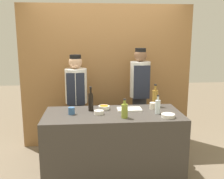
# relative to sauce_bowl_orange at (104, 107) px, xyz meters

# --- Properties ---
(ground_plane) EXTENTS (14.00, 14.00, 0.00)m
(ground_plane) POSITION_rel_sauce_bowl_orange_xyz_m (0.11, -0.19, -0.94)
(ground_plane) COLOR #756651
(cabinet_wall) EXTENTS (2.88, 0.18, 2.40)m
(cabinet_wall) POSITION_rel_sauce_bowl_orange_xyz_m (0.11, 1.04, 0.26)
(cabinet_wall) COLOR olive
(cabinet_wall) RESTS_ON ground_plane
(counter) EXTENTS (1.78, 0.79, 0.91)m
(counter) POSITION_rel_sauce_bowl_orange_xyz_m (0.11, -0.19, -0.48)
(counter) COLOR #3D3833
(counter) RESTS_ON ground_plane
(sauce_bowl_orange) EXTENTS (0.15, 0.15, 0.05)m
(sauce_bowl_orange) POSITION_rel_sauce_bowl_orange_xyz_m (0.00, 0.00, 0.00)
(sauce_bowl_orange) COLOR white
(sauce_bowl_orange) RESTS_ON counter
(sauce_bowl_white) EXTENTS (0.17, 0.17, 0.04)m
(sauce_bowl_white) POSITION_rel_sauce_bowl_orange_xyz_m (0.76, -0.43, -0.00)
(sauce_bowl_white) COLOR white
(sauce_bowl_white) RESTS_ON counter
(sauce_bowl_green) EXTENTS (0.12, 0.12, 0.05)m
(sauce_bowl_green) POSITION_rel_sauce_bowl_orange_xyz_m (-0.08, -0.22, -0.00)
(sauce_bowl_green) COLOR white
(sauce_bowl_green) RESTS_ON counter
(cutting_board) EXTENTS (0.32, 0.19, 0.02)m
(cutting_board) POSITION_rel_sauce_bowl_orange_xyz_m (0.34, -0.06, -0.02)
(cutting_board) COLOR white
(cutting_board) RESTS_ON counter
(bottle_oil) EXTENTS (0.08, 0.08, 0.24)m
(bottle_oil) POSITION_rel_sauce_bowl_orange_xyz_m (0.23, -0.39, 0.06)
(bottle_oil) COLOR olive
(bottle_oil) RESTS_ON counter
(bottle_clear) EXTENTS (0.07, 0.07, 0.24)m
(bottle_clear) POSITION_rel_sauce_bowl_orange_xyz_m (0.67, -0.26, 0.07)
(bottle_clear) COLOR silver
(bottle_clear) RESTS_ON counter
(bottle_vinegar) EXTENTS (0.08, 0.08, 0.32)m
(bottle_vinegar) POSITION_rel_sauce_bowl_orange_xyz_m (0.73, 0.10, 0.10)
(bottle_vinegar) COLOR olive
(bottle_vinegar) RESTS_ON counter
(bottle_soy) EXTENTS (0.07, 0.07, 0.33)m
(bottle_soy) POSITION_rel_sauce_bowl_orange_xyz_m (-0.18, -0.05, 0.10)
(bottle_soy) COLOR black
(bottle_soy) RESTS_ON counter
(cup_blue) EXTENTS (0.08, 0.08, 0.09)m
(cup_blue) POSITION_rel_sauce_bowl_orange_xyz_m (-0.43, -0.18, 0.02)
(cup_blue) COLOR #386093
(cup_blue) RESTS_ON counter
(cup_cream) EXTENTS (0.09, 0.09, 0.09)m
(cup_cream) POSITION_rel_sauce_bowl_orange_xyz_m (0.66, -0.04, 0.02)
(cup_cream) COLOR silver
(cup_cream) RESTS_ON counter
(chef_left) EXTENTS (0.34, 0.34, 1.61)m
(chef_left) POSITION_rel_sauce_bowl_orange_xyz_m (-0.40, 0.62, -0.06)
(chef_left) COLOR #28282D
(chef_left) RESTS_ON ground_plane
(chef_right) EXTENTS (0.32, 0.32, 1.70)m
(chef_right) POSITION_rel_sauce_bowl_orange_xyz_m (0.61, 0.62, -0.00)
(chef_right) COLOR #28282D
(chef_right) RESTS_ON ground_plane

